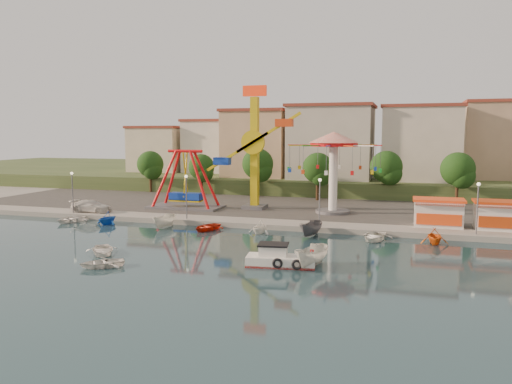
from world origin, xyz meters
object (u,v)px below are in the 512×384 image
at_px(rowboat_a, 103,250).
at_px(skiff, 312,257).
at_px(cabin_motorboat, 279,260).
at_px(wave_swinger, 334,154).
at_px(kamikaze_tower, 257,152).
at_px(pirate_ship_ride, 186,181).
at_px(van, 91,206).

bearing_deg(rowboat_a, skiff, -33.75).
bearing_deg(cabin_motorboat, wave_swinger, 80.19).
bearing_deg(wave_swinger, skiff, -85.49).
distance_m(kamikaze_tower, cabin_motorboat, 28.34).
height_order(wave_swinger, cabin_motorboat, wave_swinger).
xyz_separation_m(pirate_ship_ride, van, (-10.30, -6.82, -3.02)).
relative_size(skiff, van, 0.86).
height_order(kamikaze_tower, skiff, kamikaze_tower).
bearing_deg(skiff, cabin_motorboat, -158.17).
bearing_deg(van, pirate_ship_ride, -58.77).
relative_size(kamikaze_tower, rowboat_a, 4.25).
height_order(pirate_ship_ride, van, pirate_ship_ride).
bearing_deg(van, kamikaze_tower, -68.53).
xyz_separation_m(pirate_ship_ride, wave_swinger, (19.93, 1.44, 3.80)).
bearing_deg(rowboat_a, kamikaze_tower, 39.00).
height_order(skiff, van, van).
height_order(pirate_ship_ride, skiff, pirate_ship_ride).
xyz_separation_m(kamikaze_tower, van, (-19.97, -8.78, -6.97)).
xyz_separation_m(wave_swinger, rowboat_a, (-16.70, -25.85, -7.79)).
bearing_deg(kamikaze_tower, skiff, -64.16).
bearing_deg(van, skiff, -119.32).
xyz_separation_m(pirate_ship_ride, skiff, (21.88, -23.25, -3.51)).
bearing_deg(pirate_ship_ride, van, -146.50).
distance_m(pirate_ship_ride, rowboat_a, 24.94).
bearing_deg(cabin_motorboat, kamikaze_tower, 102.35).
relative_size(wave_swinger, cabin_motorboat, 2.00).
bearing_deg(pirate_ship_ride, kamikaze_tower, 11.47).
xyz_separation_m(pirate_ship_ride, cabin_motorboat, (19.23, -23.54, -3.87)).
xyz_separation_m(kamikaze_tower, skiff, (12.21, -25.22, -7.47)).
relative_size(wave_swinger, skiff, 2.54).
xyz_separation_m(rowboat_a, van, (-13.53, 17.59, 0.97)).
relative_size(cabin_motorboat, rowboat_a, 1.49).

